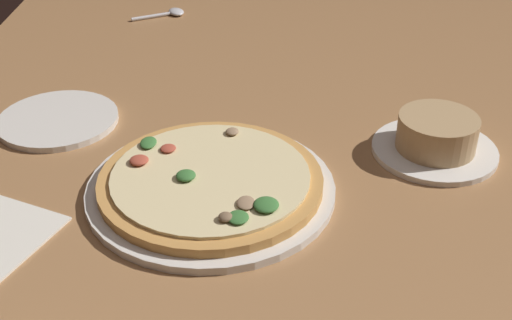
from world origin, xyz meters
TOP-DOWN VIEW (x-y plane):
  - dining_table at (0.00, 0.00)cm, footprint 150.00×110.00cm
  - pizza_main at (5.23, -10.62)cm, footprint 29.69×29.69cm
  - ramekin_on_saucer at (-4.63, 17.82)cm, footprint 16.25×16.25cm
  - side_plate at (-11.13, -33.65)cm, footprint 16.80×16.80cm
  - spoon at (-54.14, -23.76)cm, footprint 6.86×10.36cm

SIDE VIEW (x-z plane):
  - dining_table at x=0.00cm, z-range 0.00..4.00cm
  - side_plate at x=-11.13cm, z-range 4.00..4.90cm
  - spoon at x=-54.14cm, z-range 3.96..4.96cm
  - pizza_main at x=5.23cm, z-range 3.53..6.91cm
  - ramekin_on_saucer at x=-4.63cm, z-range 3.58..8.86cm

